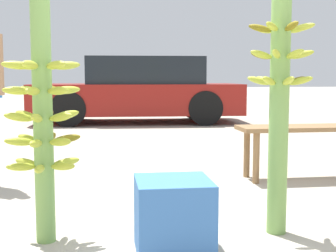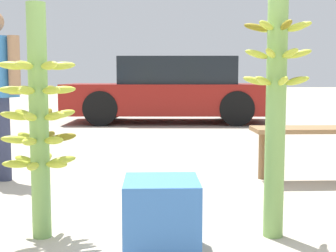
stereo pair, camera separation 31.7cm
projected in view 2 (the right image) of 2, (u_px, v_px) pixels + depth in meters
The scene contains 6 objects.
ground_plane at pixel (163, 242), 2.76m from camera, with size 80.00×80.00×0.00m, color #A89E8C.
banana_stalk_left at pixel (39, 119), 2.77m from camera, with size 0.44×0.44×1.40m.
banana_stalk_center at pixel (276, 90), 2.77m from camera, with size 0.40×0.40×1.70m.
market_bench at pixel (321, 136), 4.30m from camera, with size 1.26×0.40×0.51m.
parked_car at pixel (171, 91), 9.98m from camera, with size 4.40×1.94×1.38m.
produce_crate at pixel (162, 216), 2.58m from camera, with size 0.41×0.41×0.41m.
Camera 2 is at (-0.06, -2.67, 0.97)m, focal length 50.00 mm.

